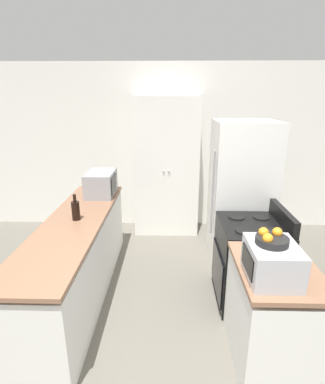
{
  "coord_description": "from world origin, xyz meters",
  "views": [
    {
      "loc": [
        0.09,
        -1.48,
        2.11
      ],
      "look_at": [
        0.0,
        1.81,
        1.05
      ],
      "focal_mm": 28.0,
      "sensor_mm": 36.0,
      "label": 1
    }
  ],
  "objects_px": {
    "refrigerator": "(241,196)",
    "stove": "(249,262)",
    "pantry_cabinet": "(166,167)",
    "wine_bottle": "(76,210)",
    "fruit_bowl": "(271,239)",
    "toaster_oven": "(272,262)",
    "microwave": "(101,183)"
  },
  "relations": [
    {
      "from": "fruit_bowl",
      "to": "microwave",
      "type": "bearing_deg",
      "value": 131.39
    },
    {
      "from": "stove",
      "to": "wine_bottle",
      "type": "distance_m",
      "value": 1.89
    },
    {
      "from": "refrigerator",
      "to": "fruit_bowl",
      "type": "bearing_deg",
      "value": -96.11
    },
    {
      "from": "wine_bottle",
      "to": "fruit_bowl",
      "type": "distance_m",
      "value": 1.95
    },
    {
      "from": "toaster_oven",
      "to": "fruit_bowl",
      "type": "distance_m",
      "value": 0.17
    },
    {
      "from": "refrigerator",
      "to": "wine_bottle",
      "type": "bearing_deg",
      "value": -159.68
    },
    {
      "from": "refrigerator",
      "to": "stove",
      "type": "bearing_deg",
      "value": -92.9
    },
    {
      "from": "wine_bottle",
      "to": "toaster_oven",
      "type": "xyz_separation_m",
      "value": [
        1.69,
        -1.0,
        0.02
      ]
    },
    {
      "from": "pantry_cabinet",
      "to": "toaster_oven",
      "type": "distance_m",
      "value": 2.78
    },
    {
      "from": "microwave",
      "to": "fruit_bowl",
      "type": "relative_size",
      "value": 2.27
    },
    {
      "from": "toaster_oven",
      "to": "pantry_cabinet",
      "type": "bearing_deg",
      "value": 106.14
    },
    {
      "from": "toaster_oven",
      "to": "microwave",
      "type": "bearing_deg",
      "value": 131.28
    },
    {
      "from": "stove",
      "to": "wine_bottle",
      "type": "xyz_separation_m",
      "value": [
        -1.81,
        0.07,
        0.54
      ]
    },
    {
      "from": "microwave",
      "to": "toaster_oven",
      "type": "distance_m",
      "value": 2.43
    },
    {
      "from": "pantry_cabinet",
      "to": "stove",
      "type": "distance_m",
      "value": 2.05
    },
    {
      "from": "pantry_cabinet",
      "to": "stove",
      "type": "relative_size",
      "value": 2.03
    },
    {
      "from": "pantry_cabinet",
      "to": "wine_bottle",
      "type": "xyz_separation_m",
      "value": [
        -0.92,
        -1.66,
        -0.07
      ]
    },
    {
      "from": "stove",
      "to": "fruit_bowl",
      "type": "height_order",
      "value": "fruit_bowl"
    },
    {
      "from": "microwave",
      "to": "wine_bottle",
      "type": "height_order",
      "value": "microwave"
    },
    {
      "from": "toaster_oven",
      "to": "fruit_bowl",
      "type": "height_order",
      "value": "fruit_bowl"
    },
    {
      "from": "stove",
      "to": "pantry_cabinet",
      "type": "bearing_deg",
      "value": 117.31
    },
    {
      "from": "fruit_bowl",
      "to": "refrigerator",
      "type": "bearing_deg",
      "value": 83.89
    },
    {
      "from": "microwave",
      "to": "wine_bottle",
      "type": "relative_size",
      "value": 1.85
    },
    {
      "from": "refrigerator",
      "to": "fruit_bowl",
      "type": "distance_m",
      "value": 1.69
    },
    {
      "from": "refrigerator",
      "to": "toaster_oven",
      "type": "relative_size",
      "value": 4.55
    },
    {
      "from": "pantry_cabinet",
      "to": "microwave",
      "type": "distance_m",
      "value": 1.18
    },
    {
      "from": "stove",
      "to": "wine_bottle",
      "type": "height_order",
      "value": "wine_bottle"
    },
    {
      "from": "microwave",
      "to": "toaster_oven",
      "type": "relative_size",
      "value": 1.27
    },
    {
      "from": "wine_bottle",
      "to": "fruit_bowl",
      "type": "bearing_deg",
      "value": -30.32
    },
    {
      "from": "stove",
      "to": "refrigerator",
      "type": "xyz_separation_m",
      "value": [
        0.04,
        0.76,
        0.47
      ]
    },
    {
      "from": "microwave",
      "to": "stove",
      "type": "bearing_deg",
      "value": -27.43
    },
    {
      "from": "pantry_cabinet",
      "to": "microwave",
      "type": "relative_size",
      "value": 4.11
    }
  ]
}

